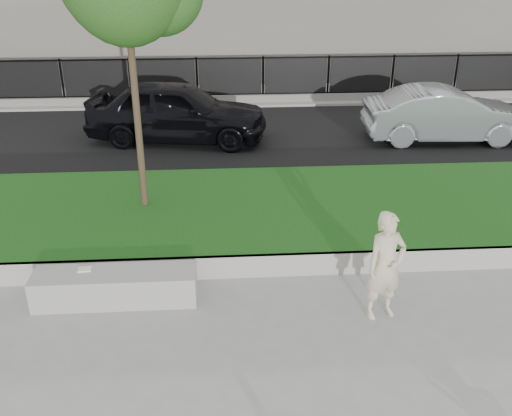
{
  "coord_description": "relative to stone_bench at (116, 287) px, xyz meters",
  "views": [
    {
      "loc": [
        0.09,
        -7.03,
        5.04
      ],
      "look_at": [
        0.64,
        1.2,
        1.18
      ],
      "focal_mm": 40.0,
      "sensor_mm": 36.0,
      "label": 1
    }
  ],
  "objects": [
    {
      "name": "car_dark",
      "position": [
        0.52,
        7.72,
        0.61
      ],
      "size": [
        5.09,
        2.69,
        1.65
      ],
      "primitive_type": "imported",
      "rotation": [
        0.0,
        0.0,
        1.41
      ],
      "color": "black",
      "rests_on": "street"
    },
    {
      "name": "iron_fence",
      "position": [
        1.57,
        11.51,
        0.29
      ],
      "size": [
        32.0,
        0.3,
        1.5
      ],
      "color": "slate",
      "rests_on": "far_pavement"
    },
    {
      "name": "far_pavement",
      "position": [
        1.57,
        12.51,
        -0.19
      ],
      "size": [
        34.0,
        3.0,
        0.12
      ],
      "primitive_type": "cube",
      "color": "gray",
      "rests_on": "ground"
    },
    {
      "name": "book",
      "position": [
        -0.45,
        0.1,
        0.26
      ],
      "size": [
        0.21,
        0.16,
        0.02
      ],
      "primitive_type": "cube",
      "rotation": [
        0.0,
        0.0,
        0.09
      ],
      "color": "white",
      "rests_on": "stone_bench"
    },
    {
      "name": "stone_bench",
      "position": [
        0.0,
        0.0,
        0.0
      ],
      "size": [
        2.47,
        0.62,
        0.5
      ],
      "primitive_type": "cube",
      "color": "#98958E",
      "rests_on": "ground"
    },
    {
      "name": "grass_kerb",
      "position": [
        1.57,
        0.55,
        -0.05
      ],
      "size": [
        34.0,
        0.08,
        0.4
      ],
      "primitive_type": "cube",
      "color": "#98958E",
      "rests_on": "ground"
    },
    {
      "name": "grass_bank",
      "position": [
        1.57,
        2.51,
        -0.05
      ],
      "size": [
        34.0,
        4.0,
        0.4
      ],
      "primitive_type": "cube",
      "color": "#11340D",
      "rests_on": "ground"
    },
    {
      "name": "ground",
      "position": [
        1.57,
        -0.49,
        -0.25
      ],
      "size": [
        90.0,
        90.0,
        0.0
      ],
      "primitive_type": "plane",
      "color": "gray",
      "rests_on": "ground"
    },
    {
      "name": "man",
      "position": [
        3.97,
        -0.63,
        0.58
      ],
      "size": [
        0.69,
        0.55,
        1.67
      ],
      "primitive_type": "imported",
      "rotation": [
        0.0,
        0.0,
        0.28
      ],
      "color": "beige",
      "rests_on": "ground"
    },
    {
      "name": "car_silver",
      "position": [
        7.83,
        7.24,
        0.51
      ],
      "size": [
        4.47,
        1.74,
        1.45
      ],
      "primitive_type": "imported",
      "rotation": [
        0.0,
        0.0,
        1.52
      ],
      "color": "#93979B",
      "rests_on": "street"
    },
    {
      "name": "street",
      "position": [
        1.57,
        8.01,
        -0.23
      ],
      "size": [
        34.0,
        7.0,
        0.04
      ],
      "primitive_type": "cube",
      "color": "black",
      "rests_on": "ground"
    }
  ]
}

